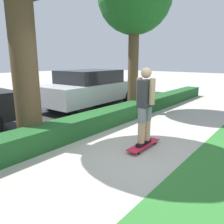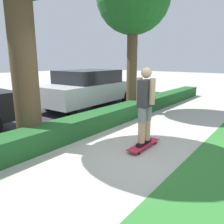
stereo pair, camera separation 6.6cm
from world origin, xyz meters
The scene contains 6 objects.
ground_plane centered at (0.00, 0.00, 0.00)m, with size 60.00×60.00×0.00m, color #ADA89E.
street_asphalt centered at (0.00, 4.20, 0.00)m, with size 16.24×5.00×0.01m.
hedge_row centered at (0.00, 1.60, 0.23)m, with size 16.24×0.60×0.45m.
skateboard centered at (0.36, -0.09, 0.07)m, with size 0.98×0.24×0.08m.
skater_person centered at (0.36, -0.09, 0.93)m, with size 0.48×0.41×1.60m.
parked_car_middle centered at (2.65, 3.65, 0.76)m, with size 4.38×2.00×1.45m.
Camera 1 is at (-3.42, -2.29, 1.82)m, focal length 35.00 mm.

